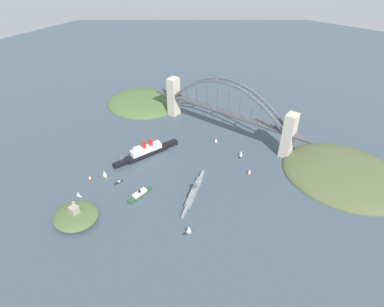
% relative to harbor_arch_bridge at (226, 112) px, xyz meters
% --- Properties ---
extents(ground_plane, '(1400.00, 1400.00, 0.00)m').
position_rel_harbor_arch_bridge_xyz_m(ground_plane, '(-0.00, 0.00, -32.57)').
color(ground_plane, '#3D4C56').
extents(harbor_arch_bridge, '(246.42, 16.69, 79.36)m').
position_rel_harbor_arch_bridge_xyz_m(harbor_arch_bridge, '(0.00, 0.00, 0.00)').
color(harbor_arch_bridge, beige).
rests_on(harbor_arch_bridge, ground).
extents(headland_west_shore, '(147.37, 127.60, 23.12)m').
position_rel_harbor_arch_bridge_xyz_m(headland_west_shore, '(-168.33, -3.60, -32.57)').
color(headland_west_shore, '#515B38').
rests_on(headland_west_shore, ground).
extents(headland_east_shore, '(120.05, 109.37, 19.85)m').
position_rel_harbor_arch_bridge_xyz_m(headland_east_shore, '(157.85, 0.92, -32.57)').
color(headland_east_shore, '#476638').
rests_on(headland_east_shore, ground).
extents(ocean_liner, '(34.13, 91.31, 21.40)m').
position_rel_harbor_arch_bridge_xyz_m(ocean_liner, '(51.98, 107.38, -26.46)').
color(ocean_liner, black).
rests_on(ocean_liner, ground).
extents(naval_cruiser, '(28.87, 76.37, 16.46)m').
position_rel_harbor_arch_bridge_xyz_m(naval_cruiser, '(-40.96, 130.96, -29.83)').
color(naval_cruiser, gray).
rests_on(naval_cruiser, ground).
extents(harbor_ferry_steamer, '(8.41, 32.25, 7.56)m').
position_rel_harbor_arch_bridge_xyz_m(harbor_ferry_steamer, '(5.68, 169.28, -30.31)').
color(harbor_ferry_steamer, '#23512D').
rests_on(harbor_ferry_steamer, ground).
extents(fort_island_mid_harbor, '(46.15, 44.49, 18.19)m').
position_rel_harbor_arch_bridge_xyz_m(fort_island_mid_harbor, '(33.55, 233.02, -27.72)').
color(fort_island_mid_harbor, '#4C6038').
rests_on(fort_island_mid_harbor, ground).
extents(seaplane_taxiing_near_bridge, '(8.53, 11.39, 5.01)m').
position_rel_harbor_arch_bridge_xyz_m(seaplane_taxiing_near_bridge, '(-25.87, -55.34, -30.46)').
color(seaplane_taxiing_near_bridge, '#B7B7B2').
rests_on(seaplane_taxiing_near_bridge, ground).
extents(small_boat_0, '(4.74, 8.21, 9.56)m').
position_rel_harbor_arch_bridge_xyz_m(small_boat_0, '(-48.31, 37.91, -28.12)').
color(small_boat_0, black).
rests_on(small_boat_0, ground).
extents(small_boat_1, '(8.67, 6.17, 10.07)m').
position_rel_harbor_arch_bridge_xyz_m(small_boat_1, '(62.54, 169.38, -27.86)').
color(small_boat_1, gold).
rests_on(small_boat_1, ground).
extents(small_boat_2, '(3.90, 11.00, 2.22)m').
position_rel_harbor_arch_bridge_xyz_m(small_boat_2, '(40.88, 167.80, -31.74)').
color(small_boat_2, black).
rests_on(small_boat_2, ground).
extents(small_boat_3, '(6.40, 5.12, 7.73)m').
position_rel_harbor_arch_bridge_xyz_m(small_boat_3, '(-4.03, 28.86, -28.96)').
color(small_boat_3, brown).
rests_on(small_boat_3, ground).
extents(small_boat_4, '(6.44, 4.20, 7.20)m').
position_rel_harbor_arch_bridge_xyz_m(small_boat_4, '(59.66, 210.22, -29.22)').
color(small_boat_4, silver).
rests_on(small_boat_4, ground).
extents(small_boat_5, '(7.23, 9.14, 9.96)m').
position_rel_harbor_arch_bridge_xyz_m(small_boat_5, '(-69.99, 179.31, -27.98)').
color(small_boat_5, black).
rests_on(small_boat_5, ground).
extents(small_boat_6, '(6.76, 5.46, 8.22)m').
position_rel_harbor_arch_bridge_xyz_m(small_boat_6, '(-74.26, 63.20, -28.72)').
color(small_boat_6, '#B2231E').
rests_on(small_boat_6, ground).
extents(small_boat_7, '(10.35, 9.24, 1.95)m').
position_rel_harbor_arch_bridge_xyz_m(small_boat_7, '(73.52, 182.73, -31.86)').
color(small_boat_7, brown).
rests_on(small_boat_7, ground).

